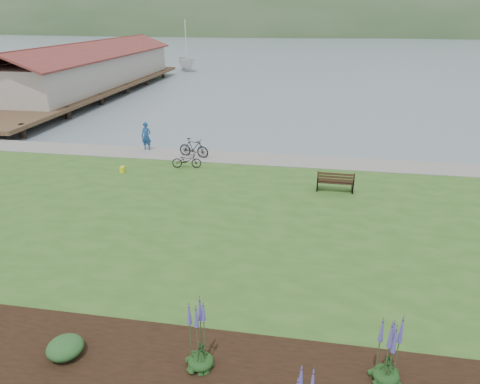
% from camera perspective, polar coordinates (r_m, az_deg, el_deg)
% --- Properties ---
extents(ground, '(600.00, 600.00, 0.00)m').
position_cam_1_polar(ground, '(18.77, -2.37, -3.27)').
color(ground, slate).
rests_on(ground, ground).
extents(lawn, '(34.00, 20.00, 0.40)m').
position_cam_1_polar(lawn, '(16.95, -3.77, -5.60)').
color(lawn, '#315D21').
rests_on(lawn, ground).
extents(shoreline_path, '(34.00, 2.20, 0.03)m').
position_cam_1_polar(shoreline_path, '(24.91, 0.87, 4.52)').
color(shoreline_path, gray).
rests_on(shoreline_path, lawn).
extents(far_hillside, '(580.00, 80.00, 38.00)m').
position_cam_1_polar(far_hillside, '(187.36, 15.56, 19.63)').
color(far_hillside, '#34532E').
rests_on(far_hillside, ground).
extents(pier_pavilion, '(8.00, 36.00, 5.40)m').
position_cam_1_polar(pier_pavilion, '(50.22, -19.16, 15.29)').
color(pier_pavilion, '#4C3826').
rests_on(pier_pavilion, ground).
extents(park_bench, '(1.71, 0.73, 1.05)m').
position_cam_1_polar(park_bench, '(20.57, 12.59, 1.40)').
color(park_bench, black).
rests_on(park_bench, lawn).
extents(person, '(0.78, 0.56, 2.03)m').
position_cam_1_polar(person, '(26.80, -12.41, 7.56)').
color(person, navy).
rests_on(person, lawn).
extents(bicycle_a, '(0.78, 1.66, 0.84)m').
position_cam_1_polar(bicycle_a, '(23.44, -7.12, 4.19)').
color(bicycle_a, black).
rests_on(bicycle_a, lawn).
extents(bicycle_b, '(0.90, 1.93, 1.12)m').
position_cam_1_polar(bicycle_b, '(25.16, -6.19, 5.88)').
color(bicycle_b, black).
rests_on(bicycle_b, lawn).
extents(sailboat, '(12.23, 12.27, 23.11)m').
position_cam_1_polar(sailboat, '(67.62, -7.05, 15.74)').
color(sailboat, silver).
rests_on(sailboat, ground).
extents(pannier, '(0.20, 0.30, 0.32)m').
position_cam_1_polar(pannier, '(23.52, -15.40, 2.91)').
color(pannier, yellow).
rests_on(pannier, lawn).
extents(echium_1, '(0.62, 0.62, 2.01)m').
position_cam_1_polar(echium_1, '(10.71, 19.35, -19.39)').
color(echium_1, '#153B15').
rests_on(echium_1, garden_bed).
extents(echium_4, '(0.62, 0.62, 2.35)m').
position_cam_1_polar(echium_4, '(10.44, -5.43, -18.39)').
color(echium_4, '#153B15').
rests_on(echium_4, garden_bed).
extents(shrub_0, '(0.89, 0.89, 0.45)m').
position_cam_1_polar(shrub_0, '(11.98, -22.29, -18.63)').
color(shrub_0, '#1E4C21').
rests_on(shrub_0, garden_bed).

